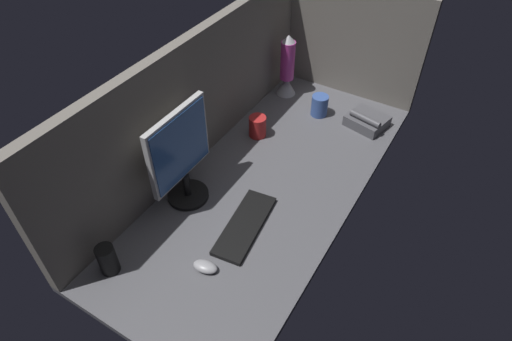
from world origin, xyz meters
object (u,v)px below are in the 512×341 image
at_px(monitor, 181,155).
at_px(mug_red_plastic, 258,126).
at_px(keyboard, 245,225).
at_px(mug_black_travel, 108,259).
at_px(mug_ceramic_blue, 320,105).
at_px(desk_phone, 367,121).
at_px(mouse, 205,267).
at_px(lava_lamp, 287,70).

height_order(monitor, mug_red_plastic, monitor).
bearing_deg(keyboard, mug_black_travel, 136.37).
bearing_deg(mug_black_travel, mug_ceramic_blue, -10.71).
bearing_deg(desk_phone, keyboard, 168.65).
xyz_separation_m(mug_black_travel, desk_phone, (1.34, -0.50, -0.03)).
height_order(mouse, desk_phone, desk_phone).
relative_size(keyboard, mug_black_travel, 2.87).
bearing_deg(monitor, mug_ceramic_blue, -15.51).
height_order(monitor, mouse, monitor).
bearing_deg(keyboard, mug_ceramic_blue, -2.32).
bearing_deg(mug_black_travel, keyboard, -36.43).
relative_size(monitor, keyboard, 1.20).
bearing_deg(mug_red_plastic, keyboard, -153.98).
relative_size(lava_lamp, desk_phone, 1.60).
height_order(mouse, lava_lamp, lava_lamp).
xyz_separation_m(keyboard, mug_ceramic_blue, (0.87, 0.07, 0.05)).
bearing_deg(mug_ceramic_blue, keyboard, -175.12).
bearing_deg(mouse, mug_black_travel, 111.25).
height_order(mug_red_plastic, lava_lamp, lava_lamp).
xyz_separation_m(mug_red_plastic, lava_lamp, (0.42, 0.06, 0.09)).
distance_m(mug_red_plastic, desk_phone, 0.58).
relative_size(mug_red_plastic, lava_lamp, 0.31).
relative_size(mug_black_travel, mug_red_plastic, 1.17).
relative_size(monitor, desk_phone, 2.00).
xyz_separation_m(monitor, mug_ceramic_blue, (0.85, -0.24, -0.18)).
xyz_separation_m(monitor, mouse, (-0.27, -0.29, -0.22)).
height_order(monitor, mug_black_travel, monitor).
distance_m(keyboard, mug_black_travel, 0.54).
relative_size(monitor, mouse, 4.64).
bearing_deg(keyboard, desk_phone, -18.55).
bearing_deg(mouse, keyboard, -13.98).
height_order(keyboard, lava_lamp, lava_lamp).
height_order(mug_ceramic_blue, lava_lamp, lava_lamp).
relative_size(mouse, lava_lamp, 0.27).
bearing_deg(lava_lamp, mouse, -165.78).
xyz_separation_m(mug_ceramic_blue, desk_phone, (0.04, -0.26, -0.03)).
bearing_deg(mug_black_travel, monitor, -1.26).
height_order(mug_ceramic_blue, mug_red_plastic, mug_ceramic_blue).
height_order(mouse, mug_black_travel, mug_black_travel).
bearing_deg(monitor, mug_red_plastic, -4.91).
bearing_deg(mug_black_travel, mouse, -58.75).
xyz_separation_m(mug_ceramic_blue, mug_black_travel, (-1.31, 0.25, 0.01)).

